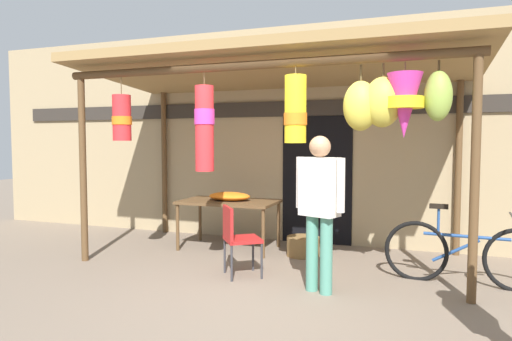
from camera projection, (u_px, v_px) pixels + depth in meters
The scene contains 9 objects.
ground_plane at pixel (264, 288), 4.97m from camera, with size 30.00×30.00×0.00m, color #756656.
shop_facade at pixel (315, 135), 7.20m from camera, with size 12.50×0.29×3.43m.
market_stall_canopy at pixel (283, 79), 5.88m from camera, with size 5.23×2.54×2.74m.
display_table at pixel (229, 205), 6.75m from camera, with size 1.43×0.82×0.73m.
flower_heap_on_table at pixel (230, 196), 6.75m from camera, with size 0.64×0.44×0.12m.
folding_chair at pixel (237, 235), 5.36m from camera, with size 0.56×0.56×0.84m.
wicker_basket_by_table at pixel (303, 246), 6.36m from camera, with size 0.46×0.46×0.27m, color brown.
parked_bicycle at pixel (465, 254), 5.04m from camera, with size 1.75×0.44×0.92m.
customer_foreground at pixel (320, 201), 4.76m from camera, with size 0.56×0.35×1.66m.
Camera 1 is at (1.58, -4.62, 1.60)m, focal length 31.80 mm.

